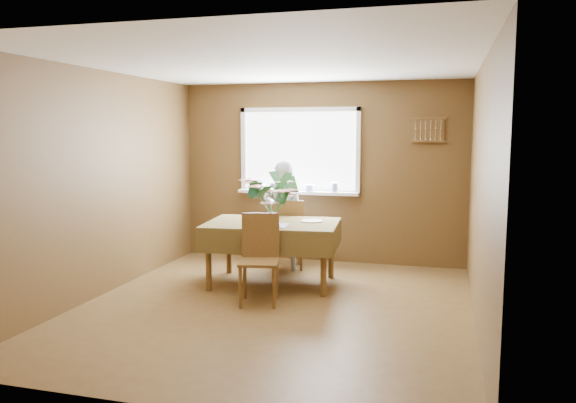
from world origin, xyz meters
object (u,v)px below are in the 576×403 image
(dining_table, at_px, (272,230))
(seated_woman, at_px, (283,216))
(chair_far, at_px, (288,232))
(chair_near, at_px, (260,254))
(flower_bouquet, at_px, (272,195))

(dining_table, distance_m, seated_woman, 0.72)
(chair_far, bearing_deg, dining_table, 71.76)
(dining_table, height_order, chair_near, chair_near)
(chair_near, xyz_separation_m, flower_bouquet, (-0.01, 0.47, 0.58))
(dining_table, bearing_deg, flower_bouquet, -79.02)
(chair_far, height_order, chair_near, chair_near)
(dining_table, relative_size, seated_woman, 1.13)
(seated_woman, distance_m, flower_bouquet, 1.02)
(chair_far, distance_m, seated_woman, 0.22)
(chair_near, xyz_separation_m, seated_woman, (-0.14, 1.41, 0.21))
(dining_table, relative_size, flower_bouquet, 2.66)
(chair_far, relative_size, seated_woman, 0.64)
(dining_table, height_order, flower_bouquet, flower_bouquet)
(chair_near, bearing_deg, seated_woman, 83.38)
(chair_far, bearing_deg, flower_bouquet, 75.48)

